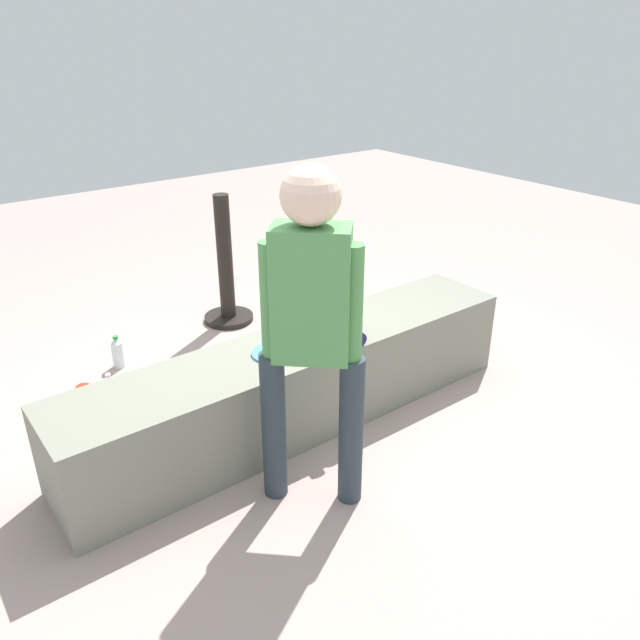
% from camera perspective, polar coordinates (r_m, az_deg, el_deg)
% --- Properties ---
extents(ground_plane, '(12.00, 12.00, 0.00)m').
position_cam_1_polar(ground_plane, '(3.52, -1.87, -9.17)').
color(ground_plane, '#A8908A').
extents(concrete_ledge, '(2.63, 0.49, 0.49)m').
position_cam_1_polar(concrete_ledge, '(3.39, -1.92, -5.74)').
color(concrete_ledge, gray).
rests_on(concrete_ledge, ground_plane).
extents(child_seated, '(0.28, 0.34, 0.48)m').
position_cam_1_polar(child_seated, '(3.25, 0.89, 1.93)').
color(child_seated, '#201F4D').
rests_on(child_seated, concrete_ledge).
extents(adult_standing, '(0.36, 0.35, 1.54)m').
position_cam_1_polar(adult_standing, '(2.54, -0.79, 0.42)').
color(adult_standing, '#28353E').
rests_on(adult_standing, ground_plane).
extents(cake_plate, '(0.22, 0.22, 0.07)m').
position_cam_1_polar(cake_plate, '(3.15, -4.30, -2.76)').
color(cake_plate, '#4CA5D8').
rests_on(cake_plate, concrete_ledge).
extents(gift_bag, '(0.19, 0.09, 0.32)m').
position_cam_1_polar(gift_bag, '(4.49, -3.43, 0.89)').
color(gift_bag, '#59C6B2').
rests_on(gift_bag, ground_plane).
extents(railing_post, '(0.36, 0.36, 0.95)m').
position_cam_1_polar(railing_post, '(4.58, -8.56, 3.87)').
color(railing_post, black).
rests_on(railing_post, ground_plane).
extents(water_bottle_near_gift, '(0.07, 0.07, 0.22)m').
position_cam_1_polar(water_bottle_near_gift, '(3.78, -18.57, -6.23)').
color(water_bottle_near_gift, silver).
rests_on(water_bottle_near_gift, ground_plane).
extents(water_bottle_far_side, '(0.07, 0.07, 0.22)m').
position_cam_1_polar(water_bottle_far_side, '(4.20, -17.98, -2.85)').
color(water_bottle_far_side, silver).
rests_on(water_bottle_far_side, ground_plane).
extents(party_cup_red, '(0.08, 0.08, 0.11)m').
position_cam_1_polar(party_cup_red, '(3.91, -20.72, -6.34)').
color(party_cup_red, red).
rests_on(party_cup_red, ground_plane).
extents(handbag_black_leather, '(0.32, 0.12, 0.32)m').
position_cam_1_polar(handbag_black_leather, '(3.72, -8.19, -5.43)').
color(handbag_black_leather, black).
rests_on(handbag_black_leather, ground_plane).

